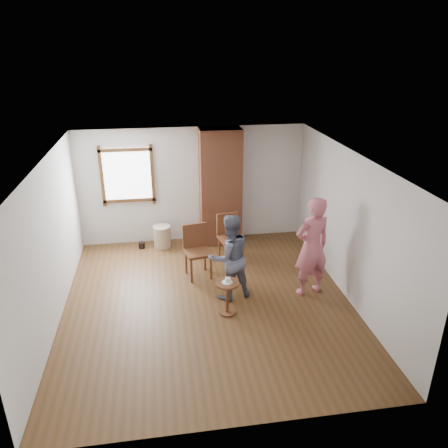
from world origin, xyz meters
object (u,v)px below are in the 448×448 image
(man, at_px, (230,257))
(person_pink, at_px, (312,247))
(stoneware_crock, at_px, (162,237))
(dining_chair_left, at_px, (197,248))
(side_table, at_px, (227,293))
(dining_chair_right, at_px, (229,234))

(man, relative_size, person_pink, 0.85)
(stoneware_crock, height_order, man, man)
(dining_chair_left, xyz_separation_m, side_table, (0.37, -1.42, -0.18))
(dining_chair_left, bearing_deg, person_pink, -37.79)
(dining_chair_left, height_order, side_table, dining_chair_left)
(stoneware_crock, bearing_deg, person_pink, -42.05)
(stoneware_crock, bearing_deg, dining_chair_left, -64.25)
(person_pink, bearing_deg, dining_chair_right, -66.32)
(side_table, bearing_deg, stoneware_crock, 110.22)
(dining_chair_right, height_order, side_table, dining_chair_right)
(side_table, relative_size, person_pink, 0.32)
(dining_chair_right, distance_m, man, 1.51)
(stoneware_crock, height_order, dining_chair_left, dining_chair_left)
(stoneware_crock, relative_size, person_pink, 0.27)
(stoneware_crock, xyz_separation_m, side_table, (1.02, -2.78, 0.15))
(stoneware_crock, bearing_deg, man, -63.12)
(dining_chair_left, relative_size, side_table, 1.72)
(side_table, bearing_deg, dining_chair_left, 104.55)
(dining_chair_right, xyz_separation_m, man, (-0.24, -1.47, 0.24))
(side_table, relative_size, man, 0.38)
(stoneware_crock, relative_size, dining_chair_right, 0.50)
(stoneware_crock, relative_size, dining_chair_left, 0.48)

